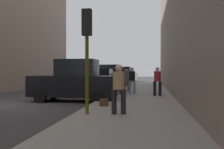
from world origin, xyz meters
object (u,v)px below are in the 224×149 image
object	(u,v)px
pedestrian_in_tan_coat	(119,86)
pedestrian_in_jeans	(132,79)
duffel_bag	(104,102)
parked_black_suv	(75,82)
parked_white_van	(123,75)
pedestrian_with_beanie	(126,78)
parked_bronze_suv	(109,77)
parked_silver_sedan	(97,81)
parked_red_hatchback	(117,77)
fire_hydrant	(120,86)
rolling_suitcase	(122,89)
traffic_light	(87,38)
pedestrian_in_red_jacket	(157,80)

from	to	relation	value
pedestrian_in_tan_coat	pedestrian_in_jeans	bearing A→B (deg)	90.48
pedestrian_in_tan_coat	duffel_bag	bearing A→B (deg)	114.09
parked_black_suv	parked_white_van	distance (m)	24.65
pedestrian_in_tan_coat	pedestrian_with_beanie	world-z (taller)	pedestrian_with_beanie
parked_black_suv	duffel_bag	distance (m)	3.34
parked_bronze_suv	parked_black_suv	bearing A→B (deg)	-90.00
parked_white_van	duffel_bag	xyz separation A→B (m)	(2.07, -27.16, -0.74)
parked_silver_sedan	parked_red_hatchback	distance (m)	12.13
fire_hydrant	rolling_suitcase	distance (m)	3.24
parked_white_van	parked_black_suv	bearing A→B (deg)	-90.00
parked_white_van	traffic_light	bearing A→B (deg)	-86.37
parked_bronze_suv	pedestrian_in_jeans	size ratio (longest dim) A/B	2.73
parked_bronze_suv	traffic_light	xyz separation A→B (m)	(1.85, -16.38, 1.73)
pedestrian_in_tan_coat	parked_silver_sedan	bearing A→B (deg)	105.92
parked_white_van	pedestrian_in_red_jacket	distance (m)	22.96
parked_bronze_suv	pedestrian_in_jeans	world-z (taller)	parked_bronze_suv
parked_bronze_suv	parked_white_van	size ratio (longest dim) A/B	1.00
fire_hydrant	pedestrian_in_red_jacket	distance (m)	4.68
parked_black_suv	fire_hydrant	xyz separation A→B (m)	(1.80, 5.92, -0.54)
parked_bronze_suv	pedestrian_in_red_jacket	world-z (taller)	parked_bronze_suv
pedestrian_in_tan_coat	fire_hydrant	bearing A→B (deg)	96.21
pedestrian_in_tan_coat	rolling_suitcase	distance (m)	7.23
parked_red_hatchback	parked_white_van	size ratio (longest dim) A/B	0.92
pedestrian_in_red_jacket	duffel_bag	world-z (taller)	pedestrian_in_red_jacket
fire_hydrant	duffel_bag	distance (m)	8.45
duffel_bag	pedestrian_in_red_jacket	bearing A→B (deg)	62.71
parked_white_van	pedestrian_in_jeans	size ratio (longest dim) A/B	2.72
parked_red_hatchback	pedestrian_with_beanie	xyz separation A→B (m)	(2.39, -13.37, 0.29)
parked_red_hatchback	parked_white_van	distance (m)	6.68
pedestrian_with_beanie	duffel_bag	size ratio (longest dim) A/B	4.04
parked_bronze_suv	pedestrian_in_tan_coat	xyz separation A→B (m)	(2.93, -16.22, 0.07)
parked_red_hatchback	pedestrian_in_jeans	world-z (taller)	pedestrian_in_jeans
traffic_light	duffel_bag	bearing A→B (deg)	84.19
parked_white_van	pedestrian_with_beanie	bearing A→B (deg)	-83.21
parked_red_hatchback	traffic_light	distance (m)	22.73
parked_black_suv	parked_bronze_suv	size ratio (longest dim) A/B	0.99
pedestrian_with_beanie	parked_silver_sedan	bearing A→B (deg)	152.69
parked_red_hatchback	fire_hydrant	distance (m)	12.18
fire_hydrant	rolling_suitcase	xyz separation A→B (m)	(0.49, -3.21, -0.01)
traffic_light	pedestrian_in_red_jacket	xyz separation A→B (m)	(2.61, 6.73, -1.65)
parked_white_van	pedestrian_in_tan_coat	size ratio (longest dim) A/B	2.72
parked_black_suv	parked_white_van	world-z (taller)	same
parked_silver_sedan	parked_bronze_suv	bearing A→B (deg)	90.00
parked_bronze_suv	pedestrian_in_tan_coat	world-z (taller)	parked_bronze_suv
traffic_light	parked_black_suv	bearing A→B (deg)	111.90
parked_bronze_suv	fire_hydrant	distance (m)	6.14
parked_bronze_suv	fire_hydrant	size ratio (longest dim) A/B	6.63
parked_red_hatchback	traffic_light	size ratio (longest dim) A/B	1.18
parked_red_hatchback	pedestrian_with_beanie	distance (m)	13.58
traffic_light	pedestrian_in_jeans	distance (m)	8.15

